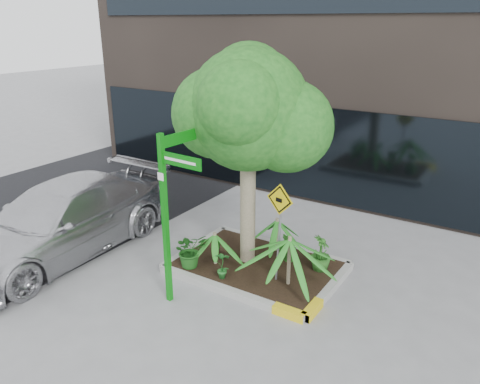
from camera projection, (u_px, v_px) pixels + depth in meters
The scene contains 14 objects.
ground at pixel (241, 273), 9.51m from camera, with size 80.00×80.00×0.00m, color gray.
asphalt_road at pixel (41, 208), 12.79m from camera, with size 7.00×80.00×0.01m, color black.
planter at pixel (258, 266), 9.57m from camera, with size 3.35×2.36×0.15m.
tree at pixel (249, 110), 8.71m from camera, with size 2.99×2.65×4.48m.
palm_front at pixel (290, 240), 8.54m from camera, with size 1.11×1.11×1.23m.
palm_left at pixel (215, 235), 9.39m from camera, with size 0.78×0.78×0.86m.
palm_back at pixel (277, 220), 9.92m from camera, with size 0.85×0.85×0.94m.
parked_car at pixel (61, 220), 10.14m from camera, with size 2.16×5.32×1.55m, color silver.
shrub_a at pixel (190, 250), 9.38m from camera, with size 0.65×0.65×0.72m, color #195016.
shrub_b at pixel (321, 253), 9.25m from camera, with size 0.40×0.40×0.72m, color #25601C.
shrub_c at pixel (223, 265), 8.96m from camera, with size 0.31×0.31×0.58m, color #206724.
shrub_d at pixel (290, 247), 9.56m from camera, with size 0.36×0.36×0.65m, color #25671E.
street_sign_post at pixel (169, 202), 7.97m from camera, with size 0.93×0.93×3.13m.
cattle_sign at pixel (279, 216), 8.59m from camera, with size 0.59×0.17×1.94m.
Camera 1 is at (4.47, -7.06, 4.83)m, focal length 35.00 mm.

